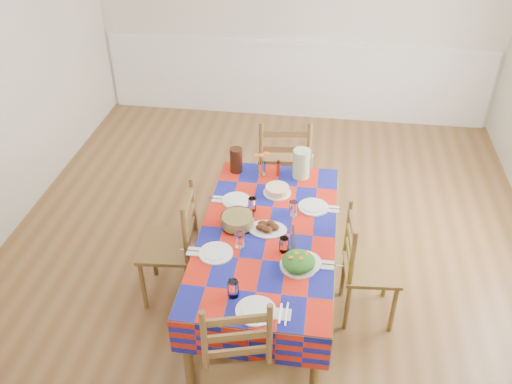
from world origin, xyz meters
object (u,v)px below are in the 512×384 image
meat_platter (267,228)px  chair_right (365,268)px  dining_table (268,240)px  tea_pitcher (236,160)px  green_pitcher (301,163)px  chair_left (173,246)px  chair_far (284,169)px

meat_platter → chair_right: 0.74m
dining_table → tea_pitcher: 0.82m
dining_table → tea_pitcher: (-0.34, 0.73, 0.17)m
tea_pitcher → chair_right: 1.30m
green_pitcher → dining_table: bearing=-103.3°
dining_table → chair_left: chair_left is taller
chair_right → meat_platter: bearing=83.3°
dining_table → meat_platter: meat_platter is taller
dining_table → chair_right: 0.70m
meat_platter → chair_left: 0.72m
tea_pitcher → chair_left: size_ratio=0.22×
chair_far → chair_right: size_ratio=1.16×
chair_left → chair_far: bearing=142.7°
chair_far → green_pitcher: bearing=108.6°
tea_pitcher → meat_platter: bearing=-64.5°
dining_table → tea_pitcher: tea_pitcher is taller
chair_right → dining_table: bearing=84.8°
tea_pitcher → chair_right: chair_right is taller
green_pitcher → tea_pitcher: (-0.51, 0.00, -0.02)m
meat_platter → chair_far: chair_far is taller
green_pitcher → tea_pitcher: 0.51m
green_pitcher → chair_right: bearing=-54.8°
chair_far → chair_left: (-0.69, -1.07, -0.04)m
green_pitcher → chair_right: size_ratio=0.26×
meat_platter → dining_table: bearing=-73.5°
dining_table → green_pitcher: bearing=76.7°
green_pitcher → chair_left: 1.16m
meat_platter → tea_pitcher: (-0.34, 0.71, 0.08)m
chair_right → chair_far: bearing=27.3°
chair_far → chair_left: 1.27m
meat_platter → chair_far: (0.01, 1.06, -0.19)m
tea_pitcher → green_pitcher: bearing=-0.4°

